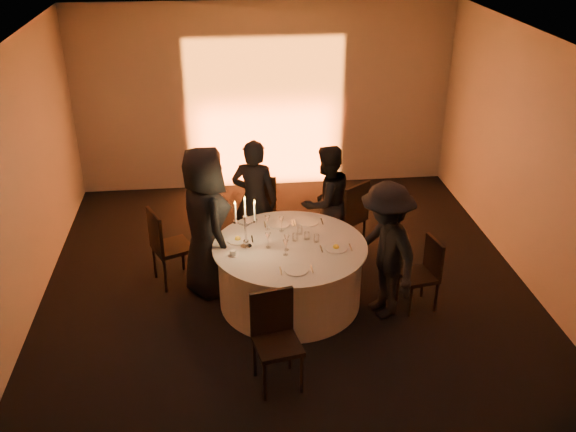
{
  "coord_description": "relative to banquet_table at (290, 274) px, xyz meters",
  "views": [
    {
      "loc": [
        -0.74,
        -6.42,
        4.43
      ],
      "look_at": [
        0.0,
        0.2,
        1.05
      ],
      "focal_mm": 40.0,
      "sensor_mm": 36.0,
      "label": 1
    }
  ],
  "objects": [
    {
      "name": "floor",
      "position": [
        0.0,
        0.0,
        -0.38
      ],
      "size": [
        7.0,
        7.0,
        0.0
      ],
      "primitive_type": "plane",
      "color": "black",
      "rests_on": "ground"
    },
    {
      "name": "guest_left",
      "position": [
        -0.96,
        0.37,
        0.55
      ],
      "size": [
        0.89,
        1.07,
        1.87
      ],
      "primitive_type": "imported",
      "rotation": [
        0.0,
        0.0,
        1.94
      ],
      "color": "black",
      "rests_on": "floor"
    },
    {
      "name": "plate_left",
      "position": [
        -0.6,
        0.19,
        0.4
      ],
      "size": [
        0.36,
        0.26,
        0.08
      ],
      "color": "white",
      "rests_on": "banquet_table"
    },
    {
      "name": "tumbler_b",
      "position": [
        0.15,
        0.26,
        0.43
      ],
      "size": [
        0.07,
        0.07,
        0.09
      ],
      "primitive_type": "cylinder",
      "color": "white",
      "rests_on": "banquet_table"
    },
    {
      "name": "wine_glass_d",
      "position": [
        -0.06,
        0.36,
        0.52
      ],
      "size": [
        0.07,
        0.07,
        0.19
      ],
      "color": "white",
      "rests_on": "banquet_table"
    },
    {
      "name": "wine_glass_b",
      "position": [
        -0.22,
        0.41,
        0.52
      ],
      "size": [
        0.07,
        0.07,
        0.19
      ],
      "color": "white",
      "rests_on": "banquet_table"
    },
    {
      "name": "banquet_table",
      "position": [
        0.0,
        0.0,
        0.0
      ],
      "size": [
        1.8,
        1.8,
        0.77
      ],
      "color": "black",
      "rests_on": "floor"
    },
    {
      "name": "tumbler_c",
      "position": [
        0.32,
        0.05,
        0.43
      ],
      "size": [
        0.07,
        0.07,
        0.09
      ],
      "primitive_type": "cylinder",
      "color": "white",
      "rests_on": "banquet_table"
    },
    {
      "name": "wine_glass_a",
      "position": [
        -0.26,
        -0.02,
        0.52
      ],
      "size": [
        0.07,
        0.07,
        0.19
      ],
      "color": "white",
      "rests_on": "banquet_table"
    },
    {
      "name": "wall_front",
      "position": [
        0.0,
        -3.5,
        1.12
      ],
      "size": [
        7.0,
        0.0,
        7.0
      ],
      "primitive_type": "plane",
      "rotation": [
        -1.57,
        0.0,
        0.0
      ],
      "color": "#B8B2AA",
      "rests_on": "floor"
    },
    {
      "name": "wall_back",
      "position": [
        0.0,
        3.5,
        1.12
      ],
      "size": [
        7.0,
        0.0,
        7.0
      ],
      "primitive_type": "plane",
      "rotation": [
        1.57,
        0.0,
        0.0
      ],
      "color": "#B8B2AA",
      "rests_on": "floor"
    },
    {
      "name": "plate_front",
      "position": [
        0.01,
        -0.56,
        0.39
      ],
      "size": [
        0.36,
        0.27,
        0.01
      ],
      "color": "white",
      "rests_on": "banquet_table"
    },
    {
      "name": "ceiling",
      "position": [
        0.0,
        0.0,
        2.62
      ],
      "size": [
        7.0,
        7.0,
        0.0
      ],
      "primitive_type": "plane",
      "rotation": [
        3.14,
        0.0,
        0.0
      ],
      "color": "silver",
      "rests_on": "wall_back"
    },
    {
      "name": "coffee_cup",
      "position": [
        -0.66,
        -0.16,
        0.42
      ],
      "size": [
        0.11,
        0.11,
        0.07
      ],
      "color": "white",
      "rests_on": "banquet_table"
    },
    {
      "name": "candelabra",
      "position": [
        -0.51,
        0.01,
        0.61
      ],
      "size": [
        0.27,
        0.13,
        0.65
      ],
      "color": "white",
      "rests_on": "banquet_table"
    },
    {
      "name": "tumbler_d",
      "position": [
        0.07,
        0.11,
        0.43
      ],
      "size": [
        0.07,
        0.07,
        0.09
      ],
      "primitive_type": "cylinder",
      "color": "white",
      "rests_on": "banquet_table"
    },
    {
      "name": "guest_back_left",
      "position": [
        -0.33,
        1.16,
        0.44
      ],
      "size": [
        0.69,
        0.55,
        1.65
      ],
      "primitive_type": "imported",
      "rotation": [
        0.0,
        0.0,
        2.86
      ],
      "color": "black",
      "rests_on": "floor"
    },
    {
      "name": "wine_glass_e",
      "position": [
        -0.05,
        -0.1,
        0.52
      ],
      "size": [
        0.07,
        0.07,
        0.19
      ],
      "color": "white",
      "rests_on": "banquet_table"
    },
    {
      "name": "chair_back_left",
      "position": [
        -0.21,
        1.68,
        0.16
      ],
      "size": [
        0.47,
        0.47,
        0.96
      ],
      "rotation": [
        0.0,
        0.0,
        3.03
      ],
      "color": "black",
      "rests_on": "floor"
    },
    {
      "name": "plate_back_left",
      "position": [
        -0.08,
        0.53,
        0.39
      ],
      "size": [
        0.36,
        0.27,
        0.01
      ],
      "color": "white",
      "rests_on": "banquet_table"
    },
    {
      "name": "guest_right",
      "position": [
        1.04,
        -0.34,
        0.44
      ],
      "size": [
        0.91,
        1.2,
        1.65
      ],
      "primitive_type": "imported",
      "rotation": [
        0.0,
        0.0,
        -1.26
      ],
      "color": "black",
      "rests_on": "floor"
    },
    {
      "name": "chair_front",
      "position": [
        -0.3,
        -1.36,
        0.18
      ],
      "size": [
        0.51,
        0.51,
        0.99
      ],
      "rotation": [
        0.0,
        0.0,
        0.2
      ],
      "color": "black",
      "rests_on": "floor"
    },
    {
      "name": "chair_back_right",
      "position": [
        0.92,
        1.08,
        0.21
      ],
      "size": [
        0.64,
        0.64,
        1.05
      ],
      "rotation": [
        0.0,
        0.0,
        -2.49
      ],
      "color": "black",
      "rests_on": "floor"
    },
    {
      "name": "wall_right",
      "position": [
        3.0,
        0.0,
        1.12
      ],
      "size": [
        0.0,
        7.0,
        7.0
      ],
      "primitive_type": "plane",
      "rotation": [
        1.57,
        0.0,
        -1.57
      ],
      "color": "#B8B2AA",
      "rests_on": "floor"
    },
    {
      "name": "tumbler_a",
      "position": [
        0.22,
        0.13,
        0.43
      ],
      "size": [
        0.07,
        0.07,
        0.09
      ],
      "primitive_type": "cylinder",
      "color": "white",
      "rests_on": "banquet_table"
    },
    {
      "name": "chair_left",
      "position": [
        -1.47,
        0.58,
        0.19
      ],
      "size": [
        0.58,
        0.58,
        1.01
      ],
      "rotation": [
        0.0,
        0.0,
        1.98
      ],
      "color": "black",
      "rests_on": "floor"
    },
    {
      "name": "guest_back_right",
      "position": [
        0.6,
        1.06,
        0.4
      ],
      "size": [
        0.95,
        0.89,
        1.57
      ],
      "primitive_type": "imported",
      "rotation": [
        0.0,
        0.0,
        -2.63
      ],
      "color": "black",
      "rests_on": "floor"
    },
    {
      "name": "wine_glass_c",
      "position": [
        -0.07,
        -0.21,
        0.52
      ],
      "size": [
        0.07,
        0.07,
        0.19
      ],
      "color": "white",
      "rests_on": "banquet_table"
    },
    {
      "name": "uplighter_fixture",
      "position": [
        0.0,
        3.2,
        -0.33
      ],
      "size": [
        0.25,
        0.12,
        0.1
      ],
      "primitive_type": "cube",
      "color": "black",
      "rests_on": "floor"
    },
    {
      "name": "plate_right",
      "position": [
        0.52,
        -0.13,
        0.4
      ],
      "size": [
        0.36,
        0.26,
        0.08
      ],
      "color": "white",
      "rests_on": "banquet_table"
    },
    {
      "name": "chair_right",
      "position": [
        1.55,
        -0.27,
        0.11
      ],
      "size": [
        0.45,
        0.45,
        0.88
      ],
      "rotation": [
        0.0,
        0.0,
        -1.38
      ],
      "color": "black",
      "rests_on": "floor"
    },
    {
      "name": "plate_back_right",
      "position": [
        0.29,
        0.54,
        0.39
      ],
      "size": [
        0.35,
        0.25,
        0.01
      ],
      "color": "white",
      "rests_on": "banquet_table"
    },
    {
      "name": "wall_left",
      "position": [
        -3.0,
        0.0,
        1.12
      ],
      "size": [
        0.0,
        7.0,
        7.0
      ],
      "primitive_type": "plane",
      "rotation": [
        1.57,
        0.0,
        1.57
      ],
      "color": "#B8B2AA",
      "rests_on": "floor"
    }
  ]
}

